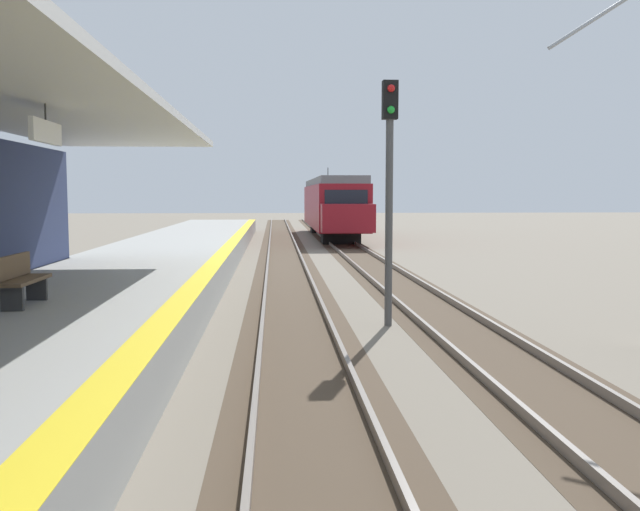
# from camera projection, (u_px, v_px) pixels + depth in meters

# --- Properties ---
(station_platform) EXTENTS (5.00, 80.00, 0.91)m
(station_platform) POSITION_uv_depth(u_px,v_px,m) (79.00, 312.00, 13.98)
(station_platform) COLOR #999993
(station_platform) RESTS_ON ground
(track_pair_nearest_platform) EXTENTS (2.34, 120.00, 0.16)m
(track_pair_nearest_platform) POSITION_uv_depth(u_px,v_px,m) (292.00, 300.00, 18.28)
(track_pair_nearest_platform) COLOR #4C3D2D
(track_pair_nearest_platform) RESTS_ON ground
(track_pair_middle) EXTENTS (2.34, 120.00, 0.16)m
(track_pair_middle) POSITION_uv_depth(u_px,v_px,m) (419.00, 299.00, 18.51)
(track_pair_middle) COLOR #4C3D2D
(track_pair_middle) RESTS_ON ground
(approaching_train) EXTENTS (2.93, 19.60, 4.76)m
(approaching_train) POSITION_uv_depth(u_px,v_px,m) (333.00, 205.00, 45.69)
(approaching_train) COLOR maroon
(approaching_train) RESTS_ON ground
(rail_signal_post) EXTENTS (0.32, 0.34, 5.20)m
(rail_signal_post) POSITION_uv_depth(u_px,v_px,m) (389.00, 177.00, 14.67)
(rail_signal_post) COLOR #4C4C4C
(rail_signal_post) RESTS_ON ground
(platform_bench) EXTENTS (0.45, 1.60, 0.88)m
(platform_bench) POSITION_uv_depth(u_px,v_px,m) (20.00, 278.00, 11.99)
(platform_bench) COLOR brown
(platform_bench) RESTS_ON station_platform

